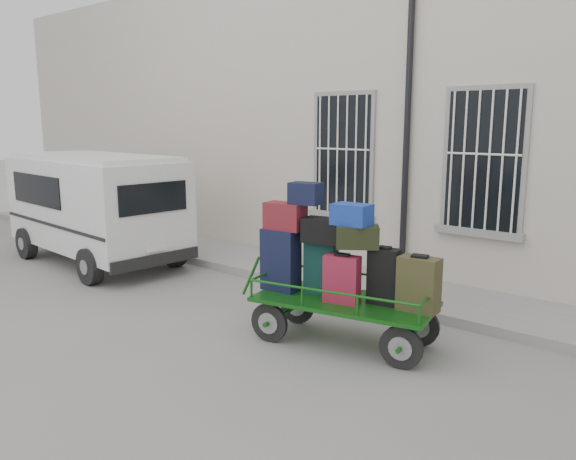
# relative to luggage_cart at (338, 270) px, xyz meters

# --- Properties ---
(ground) EXTENTS (80.00, 80.00, 0.00)m
(ground) POSITION_rel_luggage_cart_xyz_m (-1.66, 0.14, -0.99)
(ground) COLOR slate
(ground) RESTS_ON ground
(building) EXTENTS (24.00, 5.15, 6.00)m
(building) POSITION_rel_luggage_cart_xyz_m (-1.66, 5.64, 2.01)
(building) COLOR beige
(building) RESTS_ON ground
(sidewalk) EXTENTS (24.00, 1.70, 0.15)m
(sidewalk) POSITION_rel_luggage_cart_xyz_m (-1.66, 2.34, -0.91)
(sidewalk) COLOR gray
(sidewalk) RESTS_ON ground
(luggage_cart) EXTENTS (2.77, 1.49, 2.09)m
(luggage_cart) POSITION_rel_luggage_cart_xyz_m (0.00, 0.00, 0.00)
(luggage_cart) COLOR black
(luggage_cart) RESTS_ON ground
(van) EXTENTS (4.54, 2.27, 2.22)m
(van) POSITION_rel_luggage_cart_xyz_m (-6.28, 0.40, 0.29)
(van) COLOR silver
(van) RESTS_ON ground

